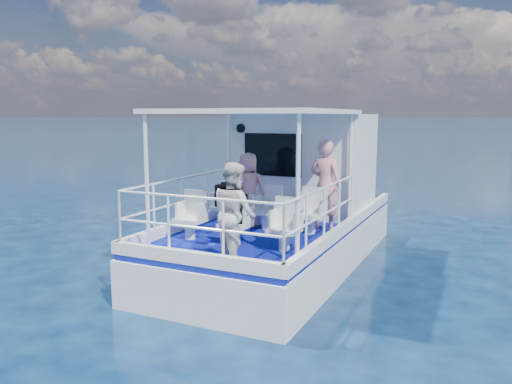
% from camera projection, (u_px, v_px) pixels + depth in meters
% --- Properties ---
extents(ground, '(2000.00, 2000.00, 0.00)m').
position_uv_depth(ground, '(262.00, 277.00, 9.60)').
color(ground, '#061833').
rests_on(ground, ground).
extents(hull, '(3.00, 7.00, 1.60)m').
position_uv_depth(hull, '(282.00, 263.00, 10.50)').
color(hull, white).
rests_on(hull, ground).
extents(deck, '(2.90, 6.90, 0.10)m').
position_uv_depth(deck, '(282.00, 223.00, 10.37)').
color(deck, '#091285').
rests_on(deck, hull).
extents(cabin, '(2.85, 2.00, 2.20)m').
position_uv_depth(cabin, '(304.00, 163.00, 11.35)').
color(cabin, white).
rests_on(cabin, deck).
extents(canopy, '(3.00, 3.20, 0.08)m').
position_uv_depth(canopy, '(258.00, 112.00, 8.95)').
color(canopy, white).
rests_on(canopy, cabin).
extents(canopy_posts, '(2.77, 2.97, 2.20)m').
position_uv_depth(canopy_posts, '(256.00, 175.00, 9.08)').
color(canopy_posts, white).
rests_on(canopy_posts, deck).
extents(railings, '(2.84, 3.59, 1.00)m').
position_uv_depth(railings, '(249.00, 210.00, 8.88)').
color(railings, white).
rests_on(railings, deck).
extents(seat_port_fwd, '(0.48, 0.46, 0.38)m').
position_uv_depth(seat_port_fwd, '(225.00, 215.00, 10.00)').
color(seat_port_fwd, white).
rests_on(seat_port_fwd, deck).
extents(seat_center_fwd, '(0.48, 0.46, 0.38)m').
position_uv_depth(seat_center_fwd, '(266.00, 219.00, 9.62)').
color(seat_center_fwd, white).
rests_on(seat_center_fwd, deck).
extents(seat_stbd_fwd, '(0.48, 0.46, 0.38)m').
position_uv_depth(seat_stbd_fwd, '(311.00, 224.00, 9.23)').
color(seat_stbd_fwd, white).
rests_on(seat_stbd_fwd, deck).
extents(seat_port_aft, '(0.48, 0.46, 0.38)m').
position_uv_depth(seat_port_aft, '(190.00, 228.00, 8.84)').
color(seat_port_aft, white).
rests_on(seat_port_aft, deck).
extents(seat_center_aft, '(0.48, 0.46, 0.38)m').
position_uv_depth(seat_center_aft, '(235.00, 234.00, 8.45)').
color(seat_center_aft, white).
rests_on(seat_center_aft, deck).
extents(seat_stbd_aft, '(0.48, 0.46, 0.38)m').
position_uv_depth(seat_stbd_aft, '(284.00, 239.00, 8.07)').
color(seat_stbd_aft, white).
rests_on(seat_stbd_aft, deck).
extents(passenger_port_fwd, '(0.60, 0.48, 1.46)m').
position_uv_depth(passenger_port_fwd, '(248.00, 190.00, 9.81)').
color(passenger_port_fwd, tan).
rests_on(passenger_port_fwd, deck).
extents(passenger_stbd_fwd, '(0.70, 0.52, 1.73)m').
position_uv_depth(passenger_stbd_fwd, '(325.00, 185.00, 9.47)').
color(passenger_stbd_fwd, '#D68A8E').
rests_on(passenger_stbd_fwd, deck).
extents(passenger_stbd_aft, '(0.93, 0.89, 1.51)m').
position_uv_depth(passenger_stbd_aft, '(234.00, 213.00, 7.32)').
color(passenger_stbd_aft, beige).
rests_on(passenger_stbd_aft, deck).
extents(backpack_port, '(0.34, 0.19, 0.44)m').
position_uv_depth(backpack_port, '(225.00, 196.00, 9.84)').
color(backpack_port, black).
rests_on(backpack_port, seat_port_fwd).
extents(backpack_center, '(0.32, 0.18, 0.49)m').
position_uv_depth(backpack_center, '(237.00, 208.00, 8.39)').
color(backpack_center, black).
rests_on(backpack_center, seat_center_aft).
extents(compact_camera, '(0.09, 0.06, 0.06)m').
position_uv_depth(compact_camera, '(224.00, 183.00, 9.80)').
color(compact_camera, black).
rests_on(compact_camera, backpack_port).
extents(panda, '(0.21, 0.18, 0.33)m').
position_uv_depth(panda, '(236.00, 184.00, 8.36)').
color(panda, white).
rests_on(panda, backpack_center).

